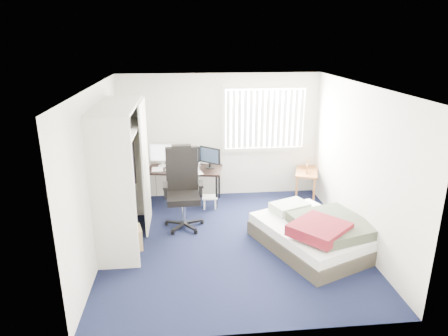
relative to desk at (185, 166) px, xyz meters
name	(u,v)px	position (x,y,z in m)	size (l,w,h in m)	color
ground	(232,242)	(0.72, -1.75, -0.74)	(4.20, 4.20, 0.00)	black
room_shell	(232,153)	(0.72, -1.75, 0.77)	(4.20, 4.20, 4.20)	silver
window_assembly	(265,119)	(1.62, 0.29, 0.86)	(1.72, 0.09, 1.32)	white
closet	(122,161)	(-0.95, -1.49, 0.61)	(0.64, 1.84, 2.22)	beige
desk	(185,166)	(0.00, 0.00, 0.00)	(1.53, 0.92, 1.17)	black
office_chair	(183,196)	(-0.04, -1.04, -0.20)	(0.69, 0.69, 1.41)	black
footstool	(210,199)	(0.46, -0.36, -0.56)	(0.31, 0.25, 0.24)	white
nightstand	(307,173)	(2.47, 0.02, -0.23)	(0.67, 0.93, 0.76)	brown
bed	(315,233)	(2.00, -2.07, -0.49)	(1.91, 2.14, 0.59)	#3A342A
pine_box	(127,239)	(-0.93, -1.79, -0.58)	(0.45, 0.33, 0.33)	tan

